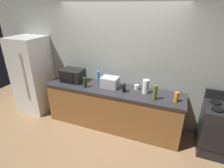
% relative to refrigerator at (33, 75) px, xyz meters
% --- Properties ---
extents(ground_plane, '(8.00, 8.00, 0.00)m').
position_rel_refrigerator_xyz_m(ground_plane, '(2.05, -0.40, -0.90)').
color(ground_plane, '#93704C').
extents(back_wall, '(6.40, 0.10, 2.70)m').
position_rel_refrigerator_xyz_m(back_wall, '(2.05, 0.41, 0.45)').
color(back_wall, '#9EA399').
rests_on(back_wall, ground_plane).
extents(counter_run, '(2.84, 0.64, 0.90)m').
position_rel_refrigerator_xyz_m(counter_run, '(2.05, 0.00, -0.45)').
color(counter_run, brown).
rests_on(counter_run, ground_plane).
extents(refrigerator, '(0.72, 0.73, 1.80)m').
position_rel_refrigerator_xyz_m(refrigerator, '(0.00, 0.00, 0.00)').
color(refrigerator, white).
rests_on(refrigerator, ground_plane).
extents(stove_range, '(0.60, 0.61, 1.08)m').
position_rel_refrigerator_xyz_m(stove_range, '(4.05, 0.00, -0.44)').
color(stove_range, black).
rests_on(stove_range, ground_plane).
extents(microwave, '(0.48, 0.35, 0.27)m').
position_rel_refrigerator_xyz_m(microwave, '(1.11, 0.05, 0.13)').
color(microwave, black).
rests_on(microwave, counter_run).
extents(toaster_oven, '(0.34, 0.26, 0.21)m').
position_rel_refrigerator_xyz_m(toaster_oven, '(1.98, 0.06, 0.10)').
color(toaster_oven, '#B7BABF').
rests_on(toaster_oven, counter_run).
extents(paper_towel_roll, '(0.12, 0.12, 0.27)m').
position_rel_refrigerator_xyz_m(paper_towel_roll, '(2.71, 0.05, 0.13)').
color(paper_towel_roll, white).
rests_on(paper_towel_roll, counter_run).
extents(cordless_phone, '(0.07, 0.12, 0.15)m').
position_rel_refrigerator_xyz_m(cordless_phone, '(2.32, -0.04, 0.07)').
color(cordless_phone, black).
rests_on(cordless_phone, counter_run).
extents(bottle_olive_oil, '(0.07, 0.07, 0.27)m').
position_rel_refrigerator_xyz_m(bottle_olive_oil, '(2.92, -0.14, 0.14)').
color(bottle_olive_oil, '#4C6B19').
rests_on(bottle_olive_oil, counter_run).
extents(bottle_dish_soap, '(0.07, 0.07, 0.18)m').
position_rel_refrigerator_xyz_m(bottle_dish_soap, '(3.28, -0.08, 0.09)').
color(bottle_dish_soap, orange).
rests_on(bottle_dish_soap, counter_run).
extents(bottle_spray_cleaner, '(0.06, 0.06, 0.23)m').
position_rel_refrigerator_xyz_m(bottle_spray_cleaner, '(1.64, 0.22, 0.12)').
color(bottle_spray_cleaner, '#338CE5').
rests_on(bottle_spray_cleaner, counter_run).
extents(bottle_wine, '(0.07, 0.07, 0.21)m').
position_rel_refrigerator_xyz_m(bottle_wine, '(1.51, -0.14, 0.10)').
color(bottle_wine, '#1E3F19').
rests_on(bottle_wine, counter_run).
extents(mug_white, '(0.09, 0.09, 0.10)m').
position_rel_refrigerator_xyz_m(mug_white, '(2.52, 0.14, 0.05)').
color(mug_white, white).
rests_on(mug_white, counter_run).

